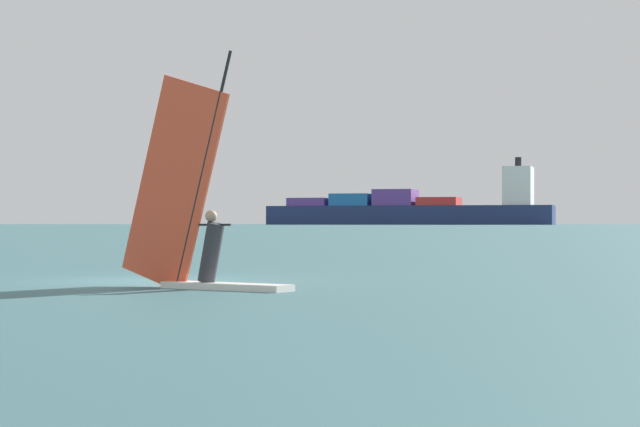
# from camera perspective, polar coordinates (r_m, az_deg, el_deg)

# --- Properties ---
(ground_plane) EXTENTS (4000.00, 4000.00, 0.00)m
(ground_plane) POSITION_cam_1_polar(r_m,az_deg,el_deg) (24.57, -8.17, -3.26)
(ground_plane) COLOR #386066
(windsurfer) EXTENTS (3.88, 0.95, 4.41)m
(windsurfer) POSITION_cam_1_polar(r_m,az_deg,el_deg) (21.42, -6.06, -0.56)
(windsurfer) COLOR white
(windsurfer) RESTS_ON ground_plane
(cargo_ship) EXTENTS (184.37, 62.85, 42.04)m
(cargo_ship) POSITION_cam_1_polar(r_m,az_deg,el_deg) (742.59, 4.61, 0.22)
(cargo_ship) COLOR navy
(cargo_ship) RESTS_ON ground_plane
(distant_headland) EXTENTS (1198.22, 334.92, 29.64)m
(distant_headland) POSITION_cam_1_polar(r_m,az_deg,el_deg) (1552.23, 10.47, 0.05)
(distant_headland) COLOR #60665B
(distant_headland) RESTS_ON ground_plane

